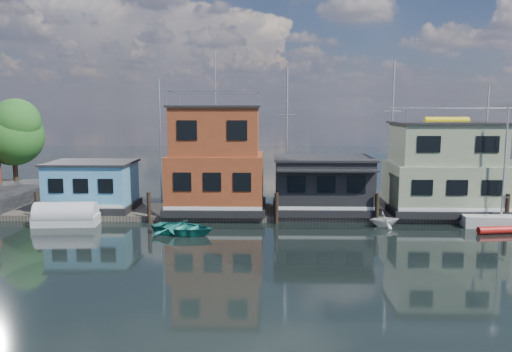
{
  "coord_description": "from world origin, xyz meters",
  "views": [
    {
      "loc": [
        -4.54,
        -25.13,
        8.13
      ],
      "look_at": [
        -5.51,
        12.0,
        3.0
      ],
      "focal_mm": 35.0,
      "sensor_mm": 36.0,
      "label": 1
    }
  ],
  "objects_px": {
    "tarp_runabout": "(66,216)",
    "houseboat_blue": "(92,186)",
    "houseboat_dark": "(323,184)",
    "red_kayak": "(503,230)",
    "houseboat_green": "(444,169)",
    "day_sailer": "(501,220)",
    "dinghy_white": "(384,219)",
    "dinghy_teal": "(183,228)",
    "houseboat_red": "(216,161)"
  },
  "relations": [
    {
      "from": "houseboat_dark",
      "to": "red_kayak",
      "type": "height_order",
      "value": "houseboat_dark"
    },
    {
      "from": "day_sailer",
      "to": "dinghy_white",
      "type": "xyz_separation_m",
      "value": [
        -8.01,
        -0.23,
        0.09
      ]
    },
    {
      "from": "tarp_runabout",
      "to": "houseboat_red",
      "type": "bearing_deg",
      "value": 15.26
    },
    {
      "from": "houseboat_blue",
      "to": "dinghy_white",
      "type": "relative_size",
      "value": 3.04
    },
    {
      "from": "houseboat_dark",
      "to": "houseboat_green",
      "type": "height_order",
      "value": "houseboat_green"
    },
    {
      "from": "houseboat_green",
      "to": "day_sailer",
      "type": "relative_size",
      "value": 1.04
    },
    {
      "from": "tarp_runabout",
      "to": "red_kayak",
      "type": "height_order",
      "value": "tarp_runabout"
    },
    {
      "from": "dinghy_white",
      "to": "red_kayak",
      "type": "relative_size",
      "value": 0.62
    },
    {
      "from": "houseboat_green",
      "to": "red_kayak",
      "type": "distance_m",
      "value": 6.53
    },
    {
      "from": "houseboat_dark",
      "to": "houseboat_green",
      "type": "relative_size",
      "value": 0.88
    },
    {
      "from": "houseboat_dark",
      "to": "day_sailer",
      "type": "bearing_deg",
      "value": -15.58
    },
    {
      "from": "houseboat_dark",
      "to": "dinghy_white",
      "type": "distance_m",
      "value": 5.55
    },
    {
      "from": "houseboat_dark",
      "to": "day_sailer",
      "type": "xyz_separation_m",
      "value": [
        11.86,
        -3.31,
        -1.96
      ]
    },
    {
      "from": "houseboat_red",
      "to": "houseboat_green",
      "type": "bearing_deg",
      "value": 0.0
    },
    {
      "from": "dinghy_teal",
      "to": "dinghy_white",
      "type": "bearing_deg",
      "value": -62.7
    },
    {
      "from": "tarp_runabout",
      "to": "red_kayak",
      "type": "distance_m",
      "value": 29.29
    },
    {
      "from": "houseboat_blue",
      "to": "dinghy_white",
      "type": "distance_m",
      "value": 21.71
    },
    {
      "from": "dinghy_white",
      "to": "red_kayak",
      "type": "xyz_separation_m",
      "value": [
        7.3,
        -1.65,
        -0.3
      ]
    },
    {
      "from": "dinghy_teal",
      "to": "houseboat_dark",
      "type": "bearing_deg",
      "value": -40.98
    },
    {
      "from": "houseboat_dark",
      "to": "red_kayak",
      "type": "relative_size",
      "value": 2.17
    },
    {
      "from": "dinghy_teal",
      "to": "day_sailer",
      "type": "bearing_deg",
      "value": -65.75
    },
    {
      "from": "day_sailer",
      "to": "houseboat_red",
      "type": "bearing_deg",
      "value": 175.0
    },
    {
      "from": "day_sailer",
      "to": "red_kayak",
      "type": "distance_m",
      "value": 2.03
    },
    {
      "from": "day_sailer",
      "to": "red_kayak",
      "type": "height_order",
      "value": "day_sailer"
    },
    {
      "from": "day_sailer",
      "to": "houseboat_dark",
      "type": "bearing_deg",
      "value": 168.92
    },
    {
      "from": "dinghy_white",
      "to": "tarp_runabout",
      "type": "height_order",
      "value": "tarp_runabout"
    },
    {
      "from": "day_sailer",
      "to": "tarp_runabout",
      "type": "bearing_deg",
      "value": -174.87
    },
    {
      "from": "day_sailer",
      "to": "houseboat_green",
      "type": "bearing_deg",
      "value": 135.21
    },
    {
      "from": "dinghy_teal",
      "to": "houseboat_blue",
      "type": "bearing_deg",
      "value": 70.78
    },
    {
      "from": "dinghy_white",
      "to": "day_sailer",
      "type": "bearing_deg",
      "value": -96.03
    },
    {
      "from": "houseboat_blue",
      "to": "red_kayak",
      "type": "height_order",
      "value": "houseboat_blue"
    },
    {
      "from": "dinghy_white",
      "to": "tarp_runabout",
      "type": "bearing_deg",
      "value": 82.54
    },
    {
      "from": "dinghy_white",
      "to": "red_kayak",
      "type": "distance_m",
      "value": 7.49
    },
    {
      "from": "day_sailer",
      "to": "tarp_runabout",
      "type": "relative_size",
      "value": 1.82
    },
    {
      "from": "houseboat_dark",
      "to": "red_kayak",
      "type": "distance_m",
      "value": 12.49
    },
    {
      "from": "houseboat_red",
      "to": "dinghy_teal",
      "type": "xyz_separation_m",
      "value": [
        -1.55,
        -5.9,
        -3.68
      ]
    },
    {
      "from": "dinghy_white",
      "to": "houseboat_dark",
      "type": "bearing_deg",
      "value": 39.68
    },
    {
      "from": "houseboat_green",
      "to": "tarp_runabout",
      "type": "distance_m",
      "value": 27.49
    },
    {
      "from": "houseboat_blue",
      "to": "houseboat_green",
      "type": "distance_m",
      "value": 26.53
    },
    {
      "from": "dinghy_teal",
      "to": "dinghy_white",
      "type": "distance_m",
      "value": 13.61
    },
    {
      "from": "red_kayak",
      "to": "houseboat_red",
      "type": "bearing_deg",
      "value": 155.99
    },
    {
      "from": "tarp_runabout",
      "to": "houseboat_blue",
      "type": "bearing_deg",
      "value": 76.13
    },
    {
      "from": "houseboat_green",
      "to": "day_sailer",
      "type": "xyz_separation_m",
      "value": [
        2.86,
        -3.33,
        -3.09
      ]
    },
    {
      "from": "houseboat_blue",
      "to": "tarp_runabout",
      "type": "xyz_separation_m",
      "value": [
        -0.59,
        -3.66,
        -1.55
      ]
    },
    {
      "from": "houseboat_blue",
      "to": "dinghy_white",
      "type": "xyz_separation_m",
      "value": [
        21.35,
        -3.56,
        -1.65
      ]
    },
    {
      "from": "day_sailer",
      "to": "red_kayak",
      "type": "relative_size",
      "value": 2.37
    },
    {
      "from": "houseboat_blue",
      "to": "dinghy_white",
      "type": "bearing_deg",
      "value": -9.47
    },
    {
      "from": "houseboat_blue",
      "to": "houseboat_red",
      "type": "distance_m",
      "value": 9.69
    },
    {
      "from": "houseboat_red",
      "to": "red_kayak",
      "type": "height_order",
      "value": "houseboat_red"
    },
    {
      "from": "dinghy_teal",
      "to": "tarp_runabout",
      "type": "xyz_separation_m",
      "value": [
        -8.54,
        2.25,
        0.23
      ]
    }
  ]
}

